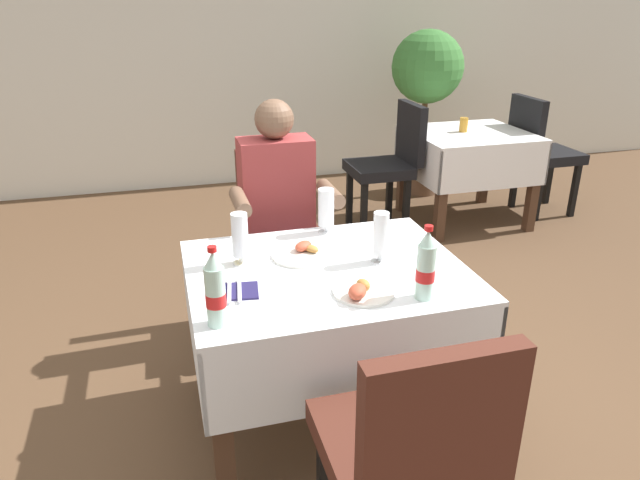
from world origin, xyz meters
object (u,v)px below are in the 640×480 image
plate_near_camera (362,291)px  potted_plant_corner (426,84)px  main_dining_table (327,307)px  seated_diner_far (279,212)px  cola_bottle_secondary (215,291)px  chair_far_diner_seat (283,232)px  plate_far_diner (302,253)px  beer_glass_middle (240,239)px  beer_glass_right (381,237)px  cola_bottle_primary (426,267)px  background_table_tumbler (464,125)px  background_chair_right (540,148)px  background_chair_left (390,160)px  background_dining_table (468,155)px  napkin_cutlery_set (235,291)px  beer_glass_left (326,211)px  chair_near_camera_side (410,448)px

plate_near_camera → potted_plant_corner: 3.47m
main_dining_table → seated_diner_far: seated_diner_far is taller
cola_bottle_secondary → potted_plant_corner: (2.18, 3.10, 0.14)m
chair_far_diner_seat → cola_bottle_secondary: (-0.46, -1.13, 0.29)m
plate_far_diner → beer_glass_middle: (-0.25, -0.01, 0.09)m
plate_far_diner → beer_glass_right: size_ratio=1.08×
seated_diner_far → cola_bottle_primary: seated_diner_far is taller
background_table_tumbler → background_chair_right: bearing=-2.1°
main_dining_table → background_table_tumbler: bearing=50.3°
cola_bottle_secondary → potted_plant_corner: bearing=54.8°
background_chair_left → background_chair_right: (1.31, 0.00, 0.00)m
beer_glass_right → background_chair_right: (2.18, 2.02, -0.28)m
plate_near_camera → plate_far_diner: plate_near_camera is taller
chair_far_diner_seat → background_dining_table: bearing=34.4°
beer_glass_right → background_dining_table: (1.53, 2.02, -0.29)m
chair_far_diner_seat → plate_near_camera: bearing=-86.8°
plate_near_camera → napkin_cutlery_set: size_ratio=1.15×
main_dining_table → chair_far_diner_seat: bearing=90.0°
cola_bottle_primary → background_chair_right: cola_bottle_primary is taller
plate_near_camera → cola_bottle_primary: 0.24m
plate_far_diner → beer_glass_left: 0.29m
plate_far_diner → background_chair_right: 3.11m
background_table_tumbler → beer_glass_right: bearing=-125.9°
potted_plant_corner → cola_bottle_primary: bearing=-115.1°
chair_far_diner_seat → background_chair_right: 2.68m
beer_glass_right → seated_diner_far: bearing=110.1°
plate_near_camera → beer_glass_right: 0.31m
chair_near_camera_side → seated_diner_far: bearing=91.5°
chair_near_camera_side → plate_far_diner: bearing=94.0°
beer_glass_middle → potted_plant_corner: (2.04, 2.66, 0.15)m
chair_near_camera_side → cola_bottle_primary: size_ratio=3.53×
background_chair_right → background_table_tumbler: (-0.70, 0.03, 0.23)m
plate_far_diner → potted_plant_corner: 3.21m
seated_diner_far → background_chair_right: (2.44, 1.31, -0.16)m
beer_glass_middle → cola_bottle_secondary: size_ratio=0.77×
main_dining_table → cola_bottle_secondary: bearing=-146.5°
beer_glass_left → seated_diner_far: bearing=111.6°
plate_near_camera → beer_glass_left: bearing=86.1°
main_dining_table → cola_bottle_primary: size_ratio=3.92×
plate_near_camera → cola_bottle_primary: size_ratio=0.81×
seated_diner_far → background_table_tumbler: (1.74, 1.33, 0.07)m
seated_diner_far → plate_far_diner: seated_diner_far is taller
beer_glass_left → potted_plant_corner: (1.62, 2.43, 0.16)m
plate_far_diner → cola_bottle_secondary: (-0.39, -0.44, 0.11)m
plate_far_diner → background_table_tumbler: size_ratio=2.07×
main_dining_table → chair_near_camera_side: bearing=-90.0°
cola_bottle_primary → napkin_cutlery_set: (-0.64, 0.22, -0.12)m
beer_glass_middle → beer_glass_right: size_ratio=1.01×
plate_near_camera → beer_glass_middle: (-0.37, 0.38, 0.09)m
chair_near_camera_side → background_chair_left: same height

